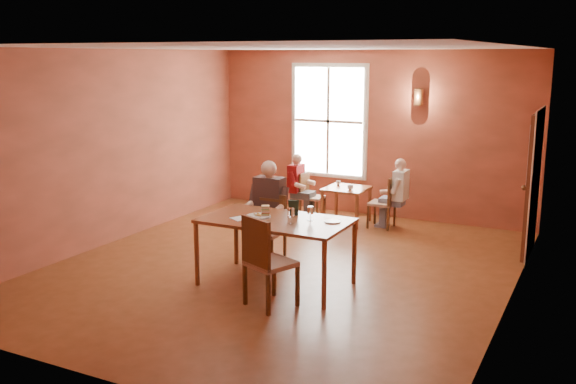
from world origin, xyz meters
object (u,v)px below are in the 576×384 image
at_px(chair_diner_main, 266,231).
at_px(chair_diner_maroon, 313,196).
at_px(main_table, 276,252).
at_px(second_table, 346,205).
at_px(diner_main, 265,217).
at_px(chair_diner_white, 382,202).
at_px(chair_empty, 271,261).
at_px(diner_maroon, 311,188).
at_px(diner_white, 384,194).

distance_m(chair_diner_main, chair_diner_maroon, 2.69).
relative_size(main_table, chair_diner_maroon, 2.23).
xyz_separation_m(chair_diner_main, second_table, (0.15, 2.64, -0.17)).
relative_size(diner_main, chair_diner_maroon, 1.67).
distance_m(chair_diner_main, chair_diner_white, 2.76).
distance_m(diner_main, chair_diner_maroon, 2.73).
distance_m(diner_main, chair_empty, 1.50).
bearing_deg(chair_diner_maroon, diner_maroon, -90.00).
height_order(chair_diner_main, diner_main, diner_main).
relative_size(main_table, diner_white, 1.59).
bearing_deg(diner_maroon, chair_diner_maroon, 90.00).
bearing_deg(chair_diner_white, main_table, 174.72).
bearing_deg(diner_main, diner_maroon, -78.89).
height_order(main_table, diner_white, diner_white).
relative_size(second_table, chair_diner_white, 0.81).
distance_m(diner_main, chair_diner_white, 2.80).
bearing_deg(second_table, chair_diner_main, -93.35).
bearing_deg(chair_diner_main, second_table, -93.35).
height_order(chair_diner_maroon, diner_maroon, diner_maroon).
distance_m(chair_diner_main, second_table, 2.65).
height_order(diner_white, chair_diner_maroon, diner_white).
relative_size(diner_main, diner_maroon, 1.22).
distance_m(chair_empty, chair_diner_maroon, 4.15).
relative_size(chair_diner_main, diner_white, 0.84).
xyz_separation_m(chair_diner_main, chair_diner_white, (0.80, 2.64, -0.05)).
bearing_deg(chair_empty, main_table, 136.28).
bearing_deg(diner_main, diner_white, -107.33).
xyz_separation_m(chair_diner_main, chair_empty, (0.78, -1.31, 0.06)).
height_order(main_table, chair_diner_main, chair_diner_main).
xyz_separation_m(chair_empty, diner_maroon, (-1.31, 3.95, 0.02)).
relative_size(chair_empty, diner_maroon, 0.96).
bearing_deg(second_table, main_table, -84.02).
relative_size(second_table, chair_diner_maroon, 0.86).
relative_size(chair_empty, chair_diner_maroon, 1.32).
relative_size(diner_main, diner_white, 1.19).
bearing_deg(chair_diner_maroon, diner_main, 10.49).
bearing_deg(chair_diner_main, chair_diner_maroon, -79.39).
xyz_separation_m(chair_diner_maroon, diner_maroon, (-0.03, 0.00, 0.15)).
height_order(diner_main, chair_diner_maroon, diner_main).
distance_m(chair_diner_main, chair_empty, 1.52).
height_order(main_table, chair_diner_white, chair_diner_white).
bearing_deg(main_table, diner_main, 128.88).
height_order(chair_diner_main, chair_diner_white, chair_diner_main).
height_order(diner_white, diner_maroon, diner_white).
relative_size(chair_diner_main, chair_diner_white, 1.10).
bearing_deg(diner_maroon, second_table, 90.00).
relative_size(diner_main, chair_empty, 1.27).
bearing_deg(chair_empty, second_table, 121.85).
distance_m(diner_main, second_table, 2.71).
xyz_separation_m(chair_diner_white, diner_maroon, (-1.33, 0.00, 0.12)).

